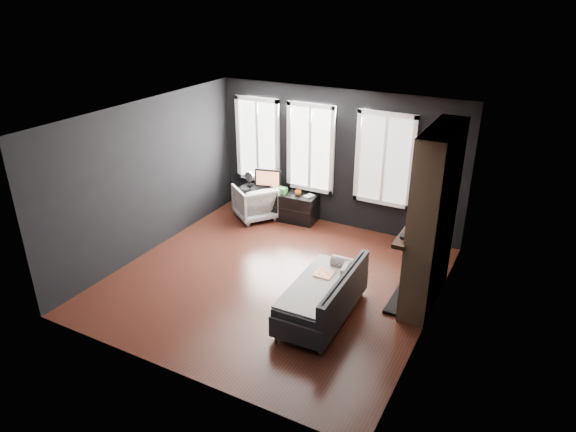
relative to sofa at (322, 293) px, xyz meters
The scene contains 18 objects.
floor 1.28m from the sofa, 154.07° to the left, with size 5.00×5.00×0.00m, color black.
ceiling 2.62m from the sofa, 154.07° to the left, with size 5.00×5.00×0.00m, color white.
wall_back 3.37m from the sofa, 109.92° to the left, with size 5.00×0.02×2.70m, color black.
wall_left 3.77m from the sofa, behind, with size 0.02×5.00×2.70m, color black.
wall_right 1.79m from the sofa, 20.90° to the left, with size 0.02×5.00×2.70m, color black.
windows 3.92m from the sofa, 117.36° to the left, with size 4.00×0.16×1.76m, color white, non-canonical shape.
fireplace 1.92m from the sofa, 43.40° to the left, with size 0.70×1.62×2.70m, color #93724C, non-canonical shape.
sofa is the anchor object (origin of this frame).
stripe_pillow 0.45m from the sofa, 63.24° to the left, with size 0.07×0.28×0.28m, color gray.
armchair 3.62m from the sofa, 136.70° to the left, with size 0.77×0.72×0.79m, color silver.
media_console 3.58m from the sofa, 129.08° to the left, with size 1.67×0.52×0.57m, color black, non-canonical shape.
monitor 3.72m from the sofa, 132.11° to the left, with size 0.56×0.12×0.50m, color black, non-canonical shape.
desk_fan 4.03m from the sofa, 136.79° to the left, with size 0.23×0.23×0.32m, color #989898, non-canonical shape.
mug 3.29m from the sofa, 123.09° to the left, with size 0.13×0.10×0.13m, color orange.
book 3.27m from the sofa, 120.22° to the left, with size 0.15×0.02×0.20m, color tan.
storage_box 3.45m from the sofa, 128.40° to the left, with size 0.22×0.14×0.12m, color #306B32.
mantel_vase 2.07m from the sofa, 59.06° to the left, with size 0.18×0.19×0.18m, color orange.
mantel_clock 1.42m from the sofa, 31.61° to the left, with size 0.13×0.13×0.04m, color black.
Camera 1 is at (3.60, -6.28, 4.44)m, focal length 32.00 mm.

